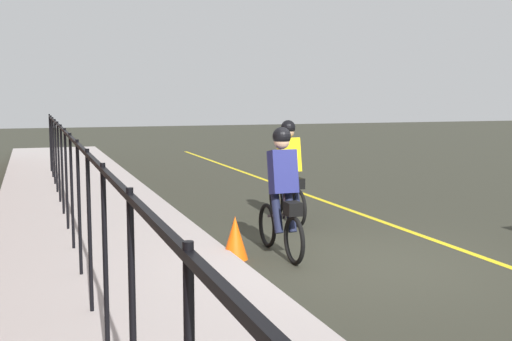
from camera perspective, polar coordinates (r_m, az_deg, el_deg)
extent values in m
plane|color=#303026|center=(8.80, 10.68, -8.27)|extent=(80.00, 80.00, 0.00)
cube|color=yellow|center=(9.68, 18.97, -7.12)|extent=(36.00, 0.12, 0.01)
cube|color=#A99F9C|center=(7.71, -12.11, -9.88)|extent=(40.00, 3.20, 0.15)
cylinder|color=black|center=(3.77, -10.92, -13.62)|extent=(0.04, 0.04, 1.60)
cylinder|color=black|center=(5.08, -13.27, -8.35)|extent=(0.04, 0.04, 1.60)
cylinder|color=black|center=(6.42, -14.62, -5.24)|extent=(0.04, 0.04, 1.60)
cylinder|color=black|center=(7.77, -15.49, -3.21)|extent=(0.04, 0.04, 1.60)
cylinder|color=black|center=(9.13, -16.10, -1.78)|extent=(0.04, 0.04, 1.60)
cylinder|color=black|center=(10.50, -16.55, -0.72)|extent=(0.04, 0.04, 1.60)
cylinder|color=black|center=(11.87, -16.90, 0.09)|extent=(0.04, 0.04, 1.60)
cylinder|color=black|center=(13.24, -17.17, 0.74)|extent=(0.04, 0.04, 1.60)
cylinder|color=black|center=(14.61, -17.40, 1.26)|extent=(0.04, 0.04, 1.60)
cylinder|color=black|center=(15.99, -17.58, 1.70)|extent=(0.04, 0.04, 1.60)
cylinder|color=black|center=(17.36, -17.74, 2.06)|extent=(0.04, 0.04, 1.60)
cylinder|color=black|center=(18.74, -17.87, 2.38)|extent=(0.04, 0.04, 1.60)
cube|color=black|center=(8.37, -15.98, 2.64)|extent=(20.70, 0.04, 0.04)
torus|color=black|center=(12.01, 1.83, -2.53)|extent=(0.66, 0.06, 0.66)
torus|color=black|center=(11.05, 3.77, -3.35)|extent=(0.66, 0.06, 0.66)
cube|color=black|center=(11.49, 2.77, -1.69)|extent=(0.93, 0.05, 0.24)
cylinder|color=black|center=(11.33, 3.05, -1.05)|extent=(0.03, 0.03, 0.35)
cube|color=yellow|center=(11.33, 2.97, 1.37)|extent=(0.34, 0.36, 0.63)
sphere|color=tan|center=(11.34, 2.89, 3.50)|extent=(0.22, 0.22, 0.22)
sphere|color=black|center=(11.34, 2.90, 3.86)|extent=(0.26, 0.26, 0.26)
cylinder|color=#191E38|center=(11.33, 2.53, -1.30)|extent=(0.34, 0.12, 0.65)
cylinder|color=#191E38|center=(11.41, 3.46, -1.25)|extent=(0.34, 0.12, 0.65)
cube|color=black|center=(11.03, 3.69, -1.16)|extent=(0.24, 0.20, 0.18)
torus|color=black|center=(9.57, 1.01, -4.91)|extent=(0.66, 0.06, 0.66)
torus|color=black|center=(8.61, 3.42, -6.23)|extent=(0.66, 0.06, 0.66)
cube|color=black|center=(9.04, 2.16, -3.98)|extent=(0.93, 0.05, 0.24)
cylinder|color=black|center=(8.87, 2.51, -3.20)|extent=(0.03, 0.03, 0.35)
cube|color=navy|center=(8.85, 2.41, -0.12)|extent=(0.34, 0.36, 0.63)
sphere|color=tan|center=(8.86, 2.31, 2.62)|extent=(0.22, 0.22, 0.22)
sphere|color=black|center=(8.85, 2.31, 3.07)|extent=(0.26, 0.26, 0.26)
cylinder|color=#191E38|center=(8.87, 1.84, -3.53)|extent=(0.34, 0.12, 0.65)
cylinder|color=#191E38|center=(8.95, 3.04, -3.45)|extent=(0.34, 0.12, 0.65)
cube|color=black|center=(8.57, 3.31, -3.42)|extent=(0.24, 0.20, 0.18)
cone|color=#FD590C|center=(8.87, -1.88, -6.02)|extent=(0.36, 0.36, 0.60)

